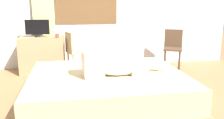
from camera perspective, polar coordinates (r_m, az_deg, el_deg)
The scene contains 11 objects.
ground_plane at distance 3.43m, azimuth -0.09°, elevation -11.31°, with size 16.00×16.00×0.00m, color olive.
back_wall_with_window at distance 5.54m, azimuth -4.53°, elevation 13.52°, with size 6.40×0.14×2.90m.
bed at distance 3.47m, azimuth -1.07°, elevation -6.96°, with size 2.19×1.82×0.46m.
person_lying at distance 3.28m, azimuth 0.44°, elevation -1.84°, with size 0.94×0.33×0.34m.
cat at distance 3.58m, azimuth 11.07°, elevation -1.55°, with size 0.35×0.17×0.21m.
desk at distance 5.25m, azimuth -15.89°, elevation 1.14°, with size 0.90×0.56×0.74m.
tv_monitor at distance 5.18m, azimuth -17.12°, elevation 7.08°, with size 0.48×0.10×0.35m.
cup at distance 4.95m, azimuth -12.73°, elevation 5.48°, with size 0.07×0.07×0.09m, color #B23D38.
chair_by_desk at distance 4.91m, azimuth -8.85°, elevation 2.31°, with size 0.48×0.48×0.86m.
chair_spare at distance 5.40m, azimuth 14.11°, elevation 3.05°, with size 0.50×0.50×0.86m.
curtain_left at distance 5.43m, azimuth -15.82°, elevation 10.50°, with size 0.44×0.06×2.42m, color #ADCC75.
Camera 1 is at (-0.53, -3.08, 1.43)m, focal length 38.95 mm.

